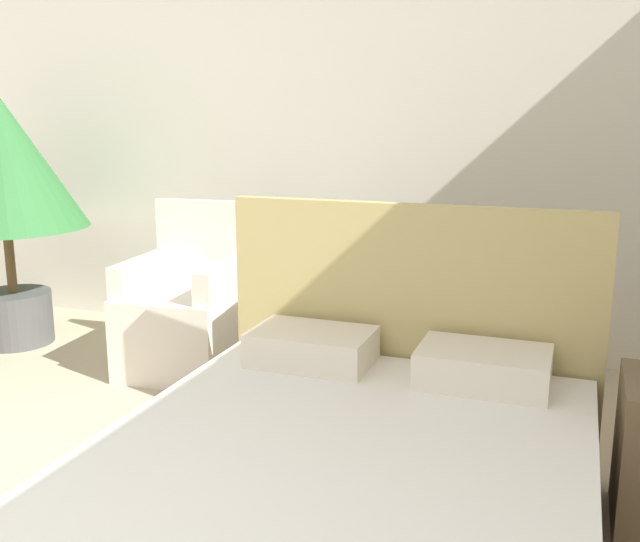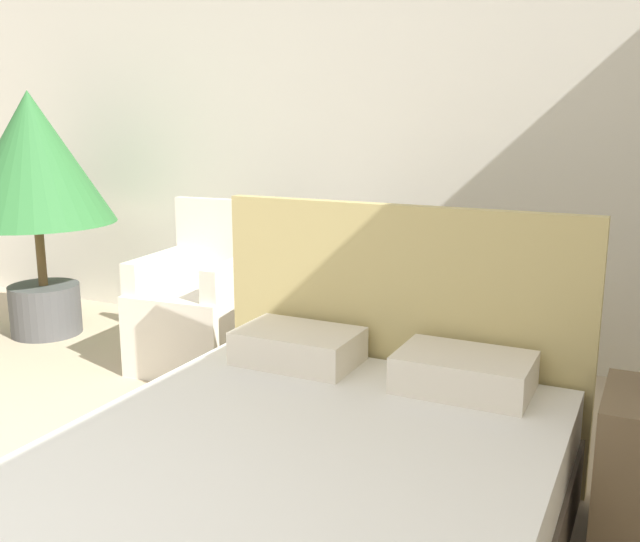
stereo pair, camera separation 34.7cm
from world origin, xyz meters
name	(u,v)px [view 1 (the left image)]	position (x,y,z in m)	size (l,w,h in m)	color
wall_back	(344,117)	(0.00, 3.95, 1.45)	(10.00, 0.06, 2.90)	silver
bed	(328,522)	(0.78, 1.45, 0.25)	(1.59, 2.25, 1.11)	#4C4238
armchair_near_window_left	(186,318)	(-0.68, 3.10, 0.30)	(0.66, 0.73, 0.96)	silver
armchair_near_window_right	(324,333)	(0.18, 3.10, 0.30)	(0.69, 0.75, 0.96)	silver
potted_palm	(2,172)	(-1.98, 3.13, 1.12)	(1.02, 1.02, 1.62)	#4C4C4C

